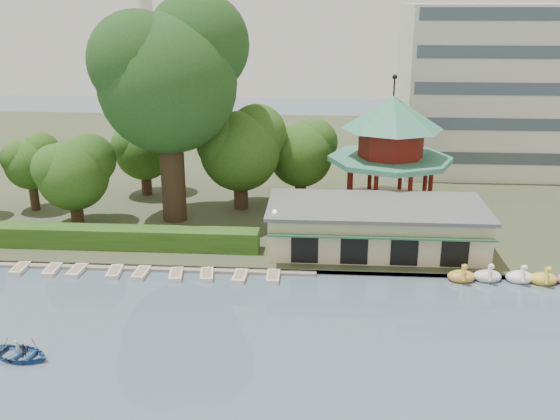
# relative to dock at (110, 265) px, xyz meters

# --- Properties ---
(ground_plane) EXTENTS (220.00, 220.00, 0.00)m
(ground_plane) POSITION_rel_dock_xyz_m (12.00, -17.20, -0.12)
(ground_plane) COLOR slate
(ground_plane) RESTS_ON ground
(shore) EXTENTS (220.00, 70.00, 0.40)m
(shore) POSITION_rel_dock_xyz_m (12.00, 34.80, 0.08)
(shore) COLOR #424930
(shore) RESTS_ON ground
(embankment) EXTENTS (220.00, 0.60, 0.30)m
(embankment) POSITION_rel_dock_xyz_m (12.00, 0.10, 0.03)
(embankment) COLOR gray
(embankment) RESTS_ON ground
(dock) EXTENTS (34.00, 1.60, 0.24)m
(dock) POSITION_rel_dock_xyz_m (0.00, 0.00, 0.00)
(dock) COLOR gray
(dock) RESTS_ON ground
(boathouse) EXTENTS (18.60, 9.39, 3.90)m
(boathouse) POSITION_rel_dock_xyz_m (22.00, 4.77, 2.25)
(boathouse) COLOR beige
(boathouse) RESTS_ON shore
(pavilion) EXTENTS (12.40, 12.40, 13.50)m
(pavilion) POSITION_rel_dock_xyz_m (24.00, 14.80, 7.36)
(pavilion) COLOR beige
(pavilion) RESTS_ON shore
(office_building) EXTENTS (38.00, 18.00, 20.00)m
(office_building) POSITION_rel_dock_xyz_m (44.67, 31.80, 9.61)
(office_building) COLOR silver
(office_building) RESTS_ON shore
(hedge) EXTENTS (30.00, 2.00, 1.80)m
(hedge) POSITION_rel_dock_xyz_m (-3.00, 3.30, 1.18)
(hedge) COLOR #2F581B
(hedge) RESTS_ON shore
(lamp_post) EXTENTS (0.36, 0.36, 4.28)m
(lamp_post) POSITION_rel_dock_xyz_m (13.50, 1.80, 3.22)
(lamp_post) COLOR black
(lamp_post) RESTS_ON shore
(big_tree) EXTENTS (14.11, 13.15, 21.39)m
(big_tree) POSITION_rel_dock_xyz_m (3.17, 11.01, 14.55)
(big_tree) COLOR #3A281C
(big_tree) RESTS_ON shore
(small_trees) EXTENTS (39.47, 16.91, 10.57)m
(small_trees) POSITION_rel_dock_xyz_m (2.30, 14.72, 5.95)
(small_trees) COLOR #3A281C
(small_trees) RESTS_ON shore
(moored_rowboats) EXTENTS (29.55, 2.67, 0.36)m
(moored_rowboats) POSITION_rel_dock_xyz_m (-0.67, -1.38, 0.06)
(moored_rowboats) COLOR silver
(moored_rowboats) RESTS_ON ground
(rowboat_with_passengers) EXTENTS (5.87, 4.76, 2.01)m
(rowboat_with_passengers) POSITION_rel_dock_xyz_m (-0.91, -13.88, 0.42)
(rowboat_with_passengers) COLOR #2C5592
(rowboat_with_passengers) RESTS_ON ground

